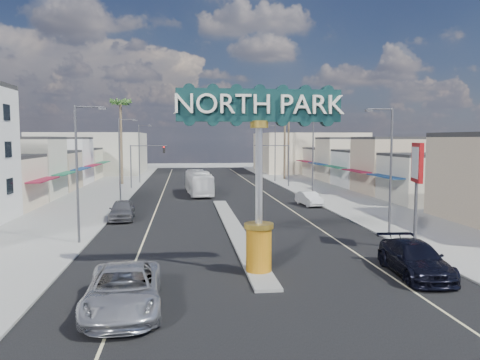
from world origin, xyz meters
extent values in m
plane|color=gray|center=(0.00, 30.00, 0.00)|extent=(160.00, 160.00, 0.00)
cube|color=black|center=(0.00, 30.00, 0.01)|extent=(20.00, 120.00, 0.01)
cube|color=gray|center=(0.00, 14.00, 0.08)|extent=(1.30, 30.00, 0.16)
cube|color=gray|center=(-14.00, 30.00, 0.06)|extent=(8.00, 120.00, 0.12)
cube|color=gray|center=(14.00, 30.00, 0.06)|extent=(8.00, 120.00, 0.12)
cube|color=beige|center=(-24.00, 43.00, 3.00)|extent=(12.00, 42.00, 6.00)
cube|color=#B7B29E|center=(24.00, 43.00, 3.00)|extent=(12.00, 42.00, 6.00)
cube|color=#B7B29E|center=(-22.00, 75.00, 4.00)|extent=(20.00, 20.00, 8.00)
cube|color=beige|center=(22.00, 75.00, 4.00)|extent=(20.00, 20.00, 8.00)
cylinder|color=#C0620E|center=(0.00, 2.00, 1.26)|extent=(1.30, 1.30, 2.20)
cylinder|color=gold|center=(0.00, 2.00, 2.49)|extent=(1.50, 1.50, 0.25)
cylinder|color=#B7B7BC|center=(0.00, 2.00, 5.01)|extent=(0.36, 0.36, 4.80)
cylinder|color=gold|center=(0.00, 2.00, 7.58)|extent=(0.90, 0.90, 0.35)
cube|color=#0E2B2B|center=(0.00, 2.00, 8.51)|extent=(8.20, 0.50, 1.60)
cylinder|color=#47474C|center=(-11.00, 44.00, 3.00)|extent=(0.18, 0.18, 6.00)
cylinder|color=#47474C|center=(-8.50, 44.00, 5.90)|extent=(5.00, 0.12, 0.12)
cube|color=black|center=(-6.50, 44.00, 5.40)|extent=(0.32, 0.32, 1.00)
sphere|color=red|center=(-6.50, 43.82, 5.72)|extent=(0.22, 0.22, 0.22)
cylinder|color=#47474C|center=(11.00, 44.00, 3.00)|extent=(0.18, 0.18, 6.00)
cylinder|color=#47474C|center=(8.50, 44.00, 5.90)|extent=(5.00, 0.12, 0.12)
cube|color=black|center=(6.50, 44.00, 5.40)|extent=(0.32, 0.32, 1.00)
sphere|color=red|center=(6.50, 43.82, 5.72)|extent=(0.22, 0.22, 0.22)
cylinder|color=#47474C|center=(-10.60, 10.00, 4.50)|extent=(0.16, 0.16, 9.00)
cylinder|color=#47474C|center=(-9.70, 10.00, 8.90)|extent=(1.80, 0.10, 0.10)
cube|color=#47474C|center=(-8.90, 10.00, 8.80)|extent=(0.50, 0.22, 0.15)
cylinder|color=#47474C|center=(-10.60, 30.00, 4.50)|extent=(0.16, 0.16, 9.00)
cylinder|color=#47474C|center=(-9.70, 30.00, 8.90)|extent=(1.80, 0.10, 0.10)
cube|color=#47474C|center=(-8.90, 30.00, 8.80)|extent=(0.50, 0.22, 0.15)
cylinder|color=#47474C|center=(-10.60, 52.00, 4.50)|extent=(0.16, 0.16, 9.00)
cylinder|color=#47474C|center=(-9.70, 52.00, 8.90)|extent=(1.80, 0.10, 0.10)
cube|color=#47474C|center=(-8.90, 52.00, 8.80)|extent=(0.50, 0.22, 0.15)
cylinder|color=#47474C|center=(10.60, 10.00, 4.50)|extent=(0.16, 0.16, 9.00)
cylinder|color=#47474C|center=(9.70, 10.00, 8.90)|extent=(1.80, 0.10, 0.10)
cube|color=#47474C|center=(8.90, 10.00, 8.80)|extent=(0.50, 0.22, 0.15)
cylinder|color=#47474C|center=(10.60, 30.00, 4.50)|extent=(0.16, 0.16, 9.00)
cylinder|color=#47474C|center=(9.70, 30.00, 8.90)|extent=(1.80, 0.10, 0.10)
cube|color=#47474C|center=(8.90, 30.00, 8.80)|extent=(0.50, 0.22, 0.15)
cylinder|color=#47474C|center=(10.60, 52.00, 4.50)|extent=(0.16, 0.16, 9.00)
cylinder|color=#47474C|center=(9.70, 52.00, 8.90)|extent=(1.80, 0.10, 0.10)
cube|color=#47474C|center=(8.90, 52.00, 8.80)|extent=(0.50, 0.22, 0.15)
cylinder|color=brown|center=(-13.00, 50.00, 6.00)|extent=(0.36, 0.36, 12.00)
cylinder|color=brown|center=(13.00, 56.00, 5.50)|extent=(0.36, 0.36, 11.00)
cylinder|color=brown|center=(15.00, 62.00, 6.50)|extent=(0.36, 0.36, 13.00)
imported|color=#BBBCC1|center=(-6.16, -2.48, 0.88)|extent=(3.24, 6.48, 1.76)
imported|color=black|center=(7.77, 0.80, 0.84)|extent=(2.76, 5.96, 1.69)
imported|color=#5B5C60|center=(-9.00, 19.05, 0.85)|extent=(2.22, 5.06, 1.69)
imported|color=silver|center=(9.00, 25.48, 0.71)|extent=(2.07, 4.49, 1.42)
imported|color=silver|center=(-2.00, 36.25, 1.46)|extent=(3.24, 10.63, 2.92)
cylinder|color=#47474C|center=(10.50, 6.12, 2.15)|extent=(0.20, 0.20, 4.07)
cube|color=maroon|center=(10.50, 6.12, 5.41)|extent=(0.73, 2.04, 2.44)
cube|color=white|center=(10.36, 6.15, 5.41)|extent=(0.41, 1.58, 1.93)
camera|label=1|loc=(-3.70, -21.06, 6.88)|focal=35.00mm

